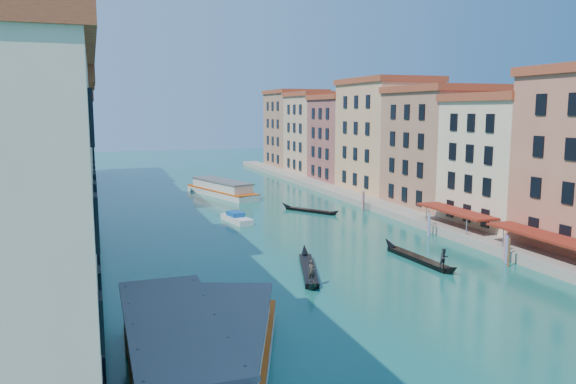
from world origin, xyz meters
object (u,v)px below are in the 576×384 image
Objects in this scene: gondola_fore at (308,268)px; gondola_right at (420,257)px; vaporetto_stop at (176,356)px; vaporetto_far at (222,189)px; vaporetto_near at (219,368)px.

gondola_fore reaches higher than gondola_right.
vaporetto_stop reaches higher than vaporetto_far.
vaporetto_far is at bearing 104.05° from gondola_fore.
vaporetto_far is at bearing 97.64° from vaporetto_near.
gondola_fore is at bearing -110.14° from vaporetto_far.
gondola_right is (9.44, -50.69, -0.80)m from vaporetto_far.
vaporetto_near reaches higher than gondola_fore.
vaporetto_stop is 23.10m from gondola_fore.
gondola_fore is 1.03× the size of gondola_right.
vaporetto_stop is 3.23m from vaporetto_near.
vaporetto_near is at bearing -119.57° from vaporetto_far.
gondola_right is (27.20, 17.46, -0.96)m from vaporetto_stop.
vaporetto_stop is 1.25× the size of gondola_fore.
gondola_right is at bearing -96.45° from vaporetto_far.
vaporetto_stop reaches higher than gondola_fore.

